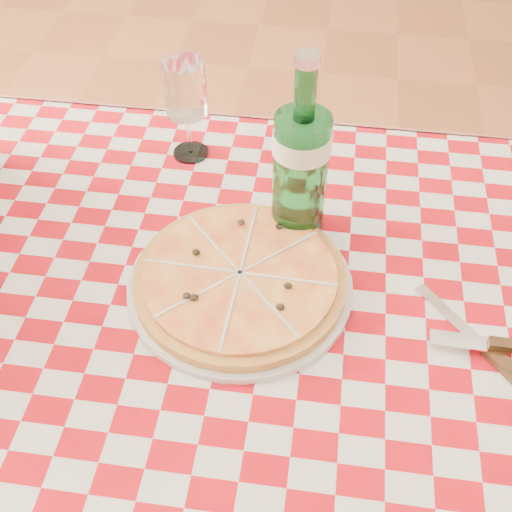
{
  "coord_description": "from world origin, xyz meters",
  "views": [
    {
      "loc": [
        0.06,
        -0.5,
        1.43
      ],
      "look_at": [
        -0.02,
        0.06,
        0.82
      ],
      "focal_mm": 45.0,
      "sensor_mm": 36.0,
      "label": 1
    }
  ],
  "objects_px": {
    "dining_table": "(264,364)",
    "pizza_plate": "(240,278)",
    "water_bottle": "(301,151)",
    "wine_glass": "(187,111)"
  },
  "relations": [
    {
      "from": "dining_table",
      "to": "pizza_plate",
      "type": "xyz_separation_m",
      "value": [
        -0.04,
        0.05,
        0.12
      ]
    },
    {
      "from": "dining_table",
      "to": "pizza_plate",
      "type": "distance_m",
      "value": 0.14
    },
    {
      "from": "pizza_plate",
      "to": "water_bottle",
      "type": "xyz_separation_m",
      "value": [
        0.06,
        0.13,
        0.12
      ]
    },
    {
      "from": "dining_table",
      "to": "wine_glass",
      "type": "height_order",
      "value": "wine_glass"
    },
    {
      "from": "dining_table",
      "to": "wine_glass",
      "type": "xyz_separation_m",
      "value": [
        -0.17,
        0.33,
        0.18
      ]
    },
    {
      "from": "dining_table",
      "to": "water_bottle",
      "type": "height_order",
      "value": "water_bottle"
    },
    {
      "from": "dining_table",
      "to": "water_bottle",
      "type": "distance_m",
      "value": 0.3
    },
    {
      "from": "water_bottle",
      "to": "pizza_plate",
      "type": "bearing_deg",
      "value": -116.85
    },
    {
      "from": "dining_table",
      "to": "wine_glass",
      "type": "distance_m",
      "value": 0.42
    },
    {
      "from": "pizza_plate",
      "to": "wine_glass",
      "type": "height_order",
      "value": "wine_glass"
    }
  ]
}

